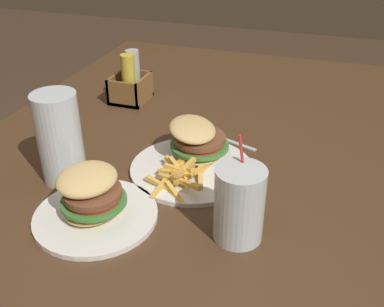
# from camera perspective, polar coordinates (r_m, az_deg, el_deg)

# --- Properties ---
(dining_table) EXTENTS (1.56, 1.04, 0.77)m
(dining_table) POSITION_cam_1_polar(r_m,az_deg,el_deg) (1.07, -0.69, -4.94)
(dining_table) COLOR #4C331E
(dining_table) RESTS_ON ground_plane
(meal_plate_near) EXTENTS (0.27, 0.26, 0.10)m
(meal_plate_near) POSITION_cam_1_polar(r_m,az_deg,el_deg) (0.97, 0.28, 0.11)
(meal_plate_near) COLOR white
(meal_plate_near) RESTS_ON dining_table
(beer_glass) EXTENTS (0.09, 0.09, 0.19)m
(beer_glass) POSITION_cam_1_polar(r_m,az_deg,el_deg) (0.93, -16.41, 1.63)
(beer_glass) COLOR silver
(beer_glass) RESTS_ON dining_table
(juice_glass) EXTENTS (0.09, 0.09, 0.18)m
(juice_glass) POSITION_cam_1_polar(r_m,az_deg,el_deg) (0.76, 6.00, -6.85)
(juice_glass) COLOR silver
(juice_glass) RESTS_ON dining_table
(spoon) EXTENTS (0.07, 0.15, 0.01)m
(spoon) POSITION_cam_1_polar(r_m,az_deg,el_deg) (1.10, 3.00, 2.43)
(spoon) COLOR silver
(spoon) RESTS_ON dining_table
(meal_plate_far) EXTENTS (0.23, 0.23, 0.10)m
(meal_plate_far) POSITION_cam_1_polar(r_m,az_deg,el_deg) (0.83, -12.45, -5.98)
(meal_plate_far) COLOR white
(meal_plate_far) RESTS_ON dining_table
(condiment_caddy) EXTENTS (0.11, 0.09, 0.14)m
(condiment_caddy) POSITION_cam_1_polar(r_m,az_deg,el_deg) (1.29, -7.78, 8.86)
(condiment_caddy) COLOR brown
(condiment_caddy) RESTS_ON dining_table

